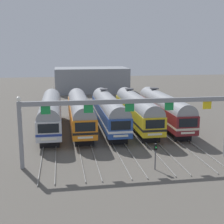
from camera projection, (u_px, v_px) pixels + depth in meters
name	position (u px, v px, depth m)	size (l,w,h in m)	color
ground_plane	(109.00, 129.00, 45.29)	(160.00, 160.00, 0.00)	#5B564F
track_bed	(96.00, 106.00, 61.71)	(17.64, 70.00, 0.15)	gray
commuter_train_silver	(51.00, 112.00, 43.48)	(2.88, 18.06, 4.77)	silver
commuter_train_orange	(80.00, 111.00, 44.11)	(2.88, 18.06, 4.77)	orange
commuter_train_blue	(109.00, 110.00, 44.75)	(2.88, 18.06, 5.05)	#284C9E
commuter_train_yellow	(137.00, 109.00, 45.38)	(2.88, 18.06, 5.05)	gold
commuter_train_maroon	(164.00, 108.00, 46.01)	(2.88, 18.06, 5.05)	maroon
catenary_gantry	(130.00, 111.00, 31.18)	(21.37, 0.44, 6.97)	gray
yard_signal_mast	(155.00, 151.00, 29.90)	(0.28, 0.35, 2.59)	#59595E
maintenance_building	(91.00, 80.00, 81.05)	(18.19, 10.00, 6.14)	gray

